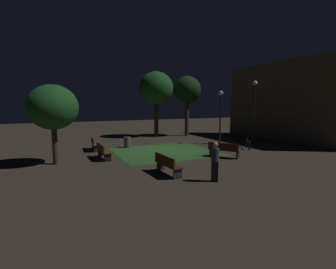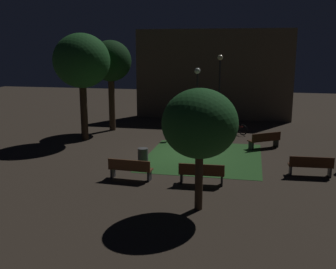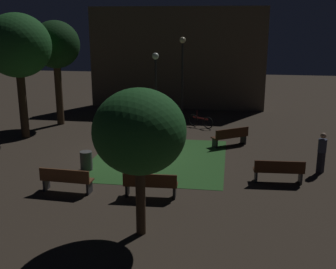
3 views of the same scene
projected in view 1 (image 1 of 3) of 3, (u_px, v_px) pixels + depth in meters
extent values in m
plane|color=#3D3328|center=(162.00, 149.00, 17.16)|extent=(60.00, 60.00, 0.00)
cube|color=#2D6028|center=(165.00, 152.00, 16.08)|extent=(5.61, 6.28, 0.01)
cube|color=brown|center=(96.00, 144.00, 16.63)|extent=(1.82, 0.58, 0.06)
cube|color=brown|center=(93.00, 140.00, 16.53)|extent=(1.80, 0.17, 0.40)
cube|color=#2D2D33|center=(95.00, 145.00, 17.40)|extent=(0.10, 0.39, 0.42)
cube|color=#2D2D33|center=(97.00, 149.00, 15.92)|extent=(0.10, 0.39, 0.42)
cube|color=#512D19|center=(104.00, 151.00, 14.00)|extent=(1.82, 0.55, 0.06)
cube|color=#512D19|center=(100.00, 147.00, 13.87)|extent=(1.80, 0.13, 0.40)
cube|color=black|center=(101.00, 153.00, 14.73)|extent=(0.10, 0.39, 0.42)
cube|color=black|center=(108.00, 158.00, 13.32)|extent=(0.10, 0.39, 0.42)
cube|color=#422314|center=(224.00, 150.00, 14.39)|extent=(1.76, 1.41, 0.06)
cube|color=#422314|center=(223.00, 146.00, 14.18)|extent=(1.52, 1.07, 0.40)
cube|color=black|center=(211.00, 152.00, 14.83)|extent=(0.28, 0.36, 0.42)
cube|color=black|center=(238.00, 155.00, 14.02)|extent=(0.28, 0.36, 0.42)
cube|color=#422314|center=(169.00, 164.00, 10.91)|extent=(1.82, 0.58, 0.06)
cube|color=#422314|center=(164.00, 160.00, 10.78)|extent=(1.80, 0.16, 0.40)
cube|color=#2D2D33|center=(161.00, 166.00, 11.64)|extent=(0.10, 0.39, 0.42)
cube|color=#2D2D33|center=(178.00, 174.00, 10.24)|extent=(0.10, 0.39, 0.42)
cylinder|color=#423021|center=(55.00, 143.00, 12.67)|extent=(0.27, 0.27, 2.26)
ellipsoid|color=#1E5623|center=(53.00, 107.00, 12.45)|extent=(2.48, 2.48, 2.28)
cylinder|color=#38281C|center=(156.00, 117.00, 23.40)|extent=(0.41, 0.41, 3.70)
ellipsoid|color=#1E5623|center=(156.00, 88.00, 23.06)|extent=(3.21, 3.21, 3.07)
cylinder|color=#423021|center=(187.00, 117.00, 24.05)|extent=(0.40, 0.40, 3.75)
ellipsoid|color=#143816|center=(187.00, 90.00, 23.73)|extent=(2.63, 2.63, 2.58)
cylinder|color=black|center=(254.00, 115.00, 18.80)|extent=(0.12, 0.12, 4.51)
sphere|color=#F4E5B2|center=(255.00, 83.00, 18.50)|extent=(0.36, 0.36, 0.36)
cylinder|color=black|center=(220.00, 120.00, 18.95)|extent=(0.12, 0.12, 3.77)
sphere|color=white|center=(221.00, 93.00, 18.70)|extent=(0.36, 0.36, 0.36)
cylinder|color=#4C4C4C|center=(127.00, 142.00, 17.64)|extent=(0.48, 0.48, 0.76)
torus|color=black|center=(249.00, 145.00, 16.76)|extent=(0.59, 0.40, 0.66)
torus|color=black|center=(246.00, 143.00, 17.76)|extent=(0.59, 0.40, 0.66)
cube|color=maroon|center=(248.00, 141.00, 17.24)|extent=(0.89, 0.57, 0.08)
cylinder|color=maroon|center=(247.00, 138.00, 17.46)|extent=(0.03, 0.03, 0.40)
cube|color=black|center=(215.00, 171.00, 9.88)|extent=(0.33, 0.34, 0.84)
cylinder|color=#33384C|center=(215.00, 155.00, 9.80)|extent=(0.32, 0.32, 0.52)
sphere|color=tan|center=(215.00, 145.00, 9.75)|extent=(0.22, 0.22, 0.22)
cube|color=brown|center=(279.00, 102.00, 20.86)|extent=(11.58, 0.80, 6.62)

